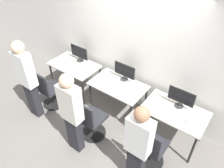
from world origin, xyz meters
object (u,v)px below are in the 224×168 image
office_chair_center (91,122)px  keyboard_right (172,115)px  office_chair_left (50,92)px  keyboard_center (116,86)px  mouse_left (79,71)px  monitor_left (79,53)px  person_left (27,78)px  monitor_right (181,98)px  mouse_right (187,121)px  monitor_center (124,71)px  keyboard_left (71,66)px  person_right (138,145)px  office_chair_right (151,150)px  mouse_center (127,90)px  person_center (72,112)px

office_chair_center → keyboard_right: bearing=30.1°
office_chair_left → keyboard_center: bearing=27.0°
mouse_left → keyboard_center: mouse_left is taller
mouse_left → monitor_left: bearing=131.0°
person_left → monitor_right: (2.57, 1.25, -0.02)m
monitor_left → mouse_right: 2.72m
keyboard_right → monitor_right: bearing=90.0°
mouse_right → monitor_left: bearing=173.5°
monitor_center → monitor_left: bearing=-179.1°
person_left → keyboard_left: bearing=82.3°
keyboard_left → person_left: size_ratio=0.22×
monitor_center → mouse_left: bearing=-160.1°
person_right → monitor_left: bearing=151.3°
office_chair_center → office_chair_right: 1.19m
monitor_left → monitor_center: 1.22m
mouse_left → mouse_center: (1.19, 0.07, 0.00)m
mouse_center → keyboard_right: bearing=-4.3°
person_right → person_center: bearing=-173.6°
person_left → keyboard_center: size_ratio=4.55×
mouse_left → office_chair_center: bearing=-37.8°
person_center → keyboard_right: 1.68m
mouse_center → mouse_right: bearing=-2.8°
monitor_left → mouse_left: monitor_left is taller
mouse_right → person_right: size_ratio=0.06×
office_chair_left → mouse_center: bearing=23.6°
monitor_left → keyboard_center: monitor_left is taller
mouse_right → person_right: (-0.37, -0.96, 0.12)m
keyboard_left → keyboard_right: 2.43m
person_left → person_center: size_ratio=1.04×
keyboard_center → office_chair_right: bearing=-28.7°
keyboard_left → office_chair_center: (1.20, -0.74, -0.36)m
keyboard_center → monitor_center: bearing=90.0°
keyboard_center → office_chair_left: bearing=-153.0°
person_left → office_chair_right: bearing=8.7°
keyboard_center → mouse_right: size_ratio=4.25×
office_chair_left → mouse_right: (2.77, 0.62, 0.37)m
mouse_left → monitor_right: size_ratio=0.19×
mouse_left → mouse_center: 1.19m
person_left → keyboard_right: bearing=20.7°
mouse_left → keyboard_right: bearing=-0.0°
monitor_center → monitor_right: 1.22m
monitor_left → mouse_right: monitor_left is taller
monitor_right → person_center: bearing=-133.3°
mouse_left → mouse_right: size_ratio=1.00×
monitor_left → office_chair_center: size_ratio=0.52×
office_chair_left → person_left: person_left is taller
office_chair_left → monitor_center: (1.29, 0.94, 0.55)m
keyboard_left → monitor_right: 2.45m
office_chair_left → monitor_right: size_ratio=1.93×
person_left → keyboard_right: (2.57, 0.97, -0.22)m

